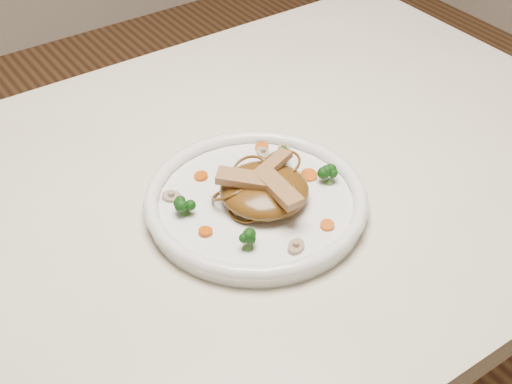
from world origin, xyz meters
TOP-DOWN VIEW (x-y plane):
  - table at (0.00, 0.00)m, footprint 1.20×0.80m
  - plate at (-0.02, -0.06)m, footprint 0.37×0.37m
  - noodle_mound at (-0.01, -0.07)m, footprint 0.16×0.16m
  - chicken_a at (0.02, -0.05)m, footprint 0.06×0.04m
  - chicken_b at (-0.03, -0.06)m, footprint 0.07×0.07m
  - chicken_c at (-0.01, -0.10)m, footprint 0.03×0.08m
  - broccoli_0 at (0.06, -0.02)m, footprint 0.03×0.03m
  - broccoli_1 at (-0.11, -0.03)m, footprint 0.03×0.03m
  - broccoli_2 at (-0.08, -0.13)m, footprint 0.03×0.03m
  - broccoli_3 at (0.09, -0.09)m, footprint 0.04×0.04m
  - carrot_0 at (0.06, 0.03)m, footprint 0.02×0.02m
  - carrot_1 at (-0.10, -0.08)m, footprint 0.02×0.02m
  - carrot_2 at (0.07, -0.06)m, footprint 0.03×0.03m
  - carrot_3 at (-0.05, 0.02)m, footprint 0.02×0.02m
  - carrot_4 at (0.03, -0.16)m, footprint 0.02×0.02m
  - mushroom_0 at (-0.03, -0.16)m, footprint 0.03×0.03m
  - mushroom_1 at (0.08, 0.01)m, footprint 0.03×0.03m
  - mushroom_2 at (-0.11, 0.00)m, footprint 0.04×0.04m
  - mushroom_3 at (0.05, 0.01)m, footprint 0.02×0.02m

SIDE VIEW (x-z plane):
  - table at x=0.00m, z-range 0.28..1.03m
  - plate at x=-0.02m, z-range 0.75..0.77m
  - carrot_0 at x=0.06m, z-range 0.77..0.77m
  - carrot_1 at x=-0.10m, z-range 0.77..0.77m
  - carrot_2 at x=0.07m, z-range 0.77..0.77m
  - carrot_3 at x=-0.05m, z-range 0.77..0.77m
  - carrot_4 at x=0.03m, z-range 0.77..0.77m
  - mushroom_0 at x=-0.03m, z-range 0.77..0.77m
  - mushroom_1 at x=0.08m, z-range 0.77..0.77m
  - mushroom_2 at x=-0.11m, z-range 0.77..0.77m
  - mushroom_3 at x=0.05m, z-range 0.77..0.77m
  - broccoli_0 at x=0.06m, z-range 0.77..0.79m
  - broccoli_2 at x=-0.08m, z-range 0.77..0.80m
  - broccoli_1 at x=-0.11m, z-range 0.77..0.80m
  - broccoli_3 at x=0.09m, z-range 0.77..0.80m
  - noodle_mound at x=-0.01m, z-range 0.76..0.80m
  - chicken_a at x=0.02m, z-range 0.80..0.81m
  - chicken_b at x=-0.03m, z-range 0.80..0.81m
  - chicken_c at x=-0.01m, z-range 0.80..0.81m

